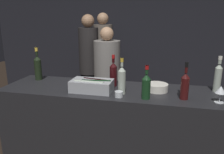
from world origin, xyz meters
The scene contains 15 objects.
wall_back_chalkboard centered at (0.00, 2.75, 1.40)m, with size 6.40×0.06×2.80m.
bar_counter centered at (0.00, 0.32, 0.53)m, with size 2.28×0.65×1.05m.
ice_bin_with_bottles centered at (-0.17, 0.22, 1.12)m, with size 0.41×0.23×0.12m.
bowl_white centered at (0.46, 0.38, 1.09)m, with size 0.22×0.22×0.07m.
wine_glass centered at (0.99, 0.18, 1.16)m, with size 0.09×0.09×0.15m.
candle_votive centered at (0.12, 0.12, 1.08)m, with size 0.08×0.08×0.05m.
red_wine_bottle_burgundy centered at (0.37, 0.13, 1.18)m, with size 0.08×0.08×0.31m.
champagne_bottle centered at (-0.92, 0.48, 1.21)m, with size 0.08×0.08×0.38m.
red_wine_bottle_tall centered at (-0.01, 0.44, 1.19)m, with size 0.08×0.08×0.34m.
white_wine_bottle centered at (1.03, 0.48, 1.21)m, with size 0.07×0.07×0.36m.
red_wine_bottle_black_foil centered at (0.70, 0.20, 1.19)m, with size 0.08×0.08×0.34m.
rose_wine_bottle centered at (0.13, 0.21, 1.20)m, with size 0.07×0.07×0.35m.
person_in_hoodie centered at (-0.71, 1.70, 1.03)m, with size 0.33×0.33×1.82m.
person_blond_tee centered at (-0.60, 2.22, 1.04)m, with size 0.35×0.35×1.85m.
person_grey_polo centered at (-0.35, 1.53, 0.89)m, with size 0.42×0.42×1.63m.
Camera 1 is at (0.49, -1.75, 1.76)m, focal length 35.00 mm.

